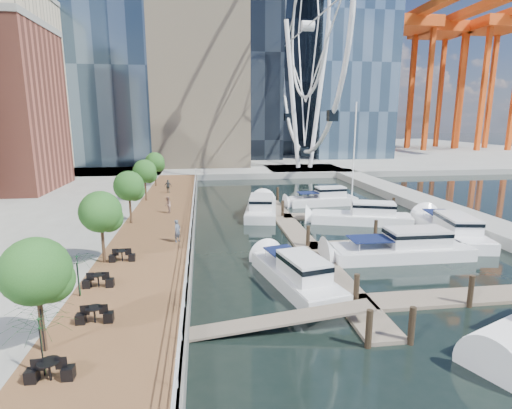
% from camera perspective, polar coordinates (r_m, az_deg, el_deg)
% --- Properties ---
extents(ground, '(520.00, 520.00, 0.00)m').
position_cam_1_polar(ground, '(23.90, 5.35, -12.48)').
color(ground, black).
rests_on(ground, ground).
extents(boardwalk, '(6.00, 60.00, 1.00)m').
position_cam_1_polar(boardwalk, '(37.57, -13.49, -2.78)').
color(boardwalk, brown).
rests_on(boardwalk, ground).
extents(seawall, '(0.25, 60.00, 1.00)m').
position_cam_1_polar(seawall, '(37.37, -8.90, -2.67)').
color(seawall, '#595954').
rests_on(seawall, ground).
extents(land_far, '(200.00, 114.00, 1.00)m').
position_cam_1_polar(land_far, '(123.62, -5.38, 7.63)').
color(land_far, gray).
rests_on(land_far, ground).
extents(breakwater, '(4.00, 60.00, 1.00)m').
position_cam_1_polar(breakwater, '(49.09, 23.17, 0.02)').
color(breakwater, gray).
rests_on(breakwater, ground).
extents(pier, '(14.00, 12.00, 1.00)m').
position_cam_1_polar(pier, '(76.18, 6.87, 4.87)').
color(pier, gray).
rests_on(pier, ground).
extents(railing, '(0.10, 60.00, 1.05)m').
position_cam_1_polar(railing, '(37.13, -9.11, -1.14)').
color(railing, white).
rests_on(railing, boardwalk).
extents(floating_docks, '(16.00, 34.00, 2.60)m').
position_cam_1_polar(floating_docks, '(35.04, 14.47, -3.92)').
color(floating_docks, '#6D6051').
rests_on(floating_docks, ground).
extents(ferris_wheel, '(5.80, 45.60, 47.80)m').
position_cam_1_polar(ferris_wheel, '(77.28, 7.39, 23.91)').
color(ferris_wheel, white).
rests_on(ferris_wheel, ground).
extents(port_cranes, '(40.00, 52.00, 38.00)m').
position_cam_1_polar(port_cranes, '(137.98, 25.06, 15.15)').
color(port_cranes, '#D84C14').
rests_on(port_cranes, ground).
extents(street_trees, '(2.60, 42.60, 4.60)m').
position_cam_1_polar(street_trees, '(36.17, -17.72, 2.55)').
color(street_trees, '#3F2B1C').
rests_on(street_trees, ground).
extents(cafe_tables, '(2.50, 13.70, 0.74)m').
position_cam_1_polar(cafe_tables, '(21.64, -21.81, -12.07)').
color(cafe_tables, black).
rests_on(cafe_tables, ground).
extents(yacht_foreground, '(11.25, 3.09, 2.15)m').
position_cam_1_polar(yacht_foreground, '(31.21, 19.78, -7.19)').
color(yacht_foreground, silver).
rests_on(yacht_foreground, ground).
extents(pedestrian_near, '(0.68, 0.73, 1.67)m').
position_cam_1_polar(pedestrian_near, '(30.11, -11.18, -3.72)').
color(pedestrian_near, '#4F596A').
rests_on(pedestrian_near, boardwalk).
extents(pedestrian_mid, '(0.65, 0.81, 1.61)m').
position_cam_1_polar(pedestrian_mid, '(39.48, -12.50, -0.08)').
color(pedestrian_mid, '#8D6C62').
rests_on(pedestrian_mid, boardwalk).
extents(pedestrian_far, '(1.04, 0.65, 1.64)m').
position_cam_1_polar(pedestrian_far, '(50.53, -12.43, 2.56)').
color(pedestrian_far, '#32383E').
rests_on(pedestrian_far, boardwalk).
extents(moored_yachts, '(20.37, 35.64, 11.50)m').
position_cam_1_polar(moored_yachts, '(37.48, 14.50, -3.66)').
color(moored_yachts, white).
rests_on(moored_yachts, ground).
extents(cafe_seating, '(3.70, 9.69, 2.29)m').
position_cam_1_polar(cafe_seating, '(19.04, -26.57, -13.41)').
color(cafe_seating, '#0F371A').
rests_on(cafe_seating, ground).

